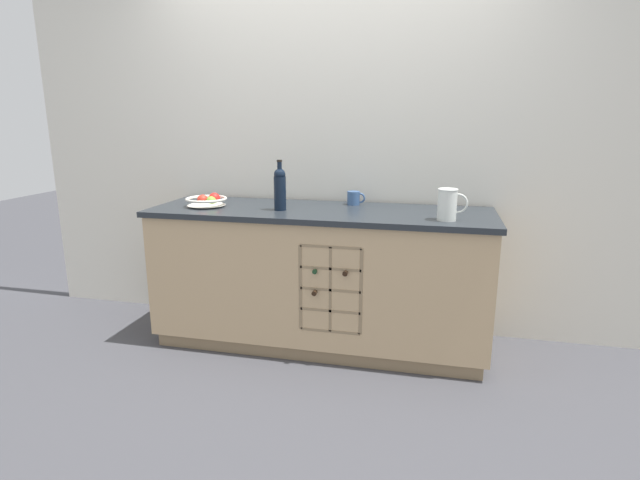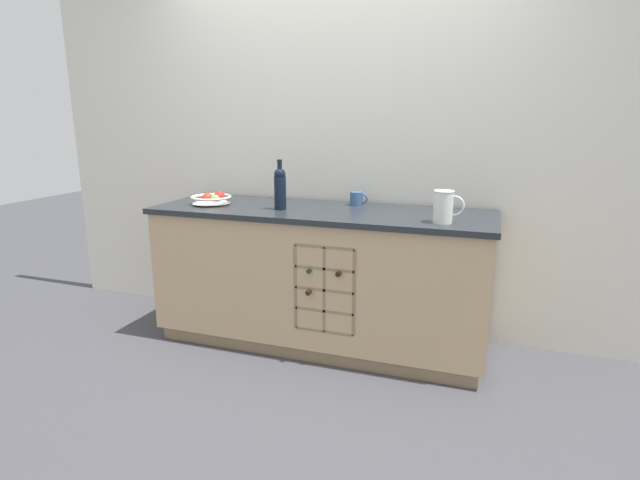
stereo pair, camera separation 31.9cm
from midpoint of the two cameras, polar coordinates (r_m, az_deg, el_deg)
The scene contains 7 objects.
ground_plane at distance 3.42m, azimuth -2.72°, elevation -11.58°, with size 14.00×14.00×0.00m, color #424247.
back_wall at distance 3.48m, azimuth -1.16°, elevation 10.63°, with size 4.51×0.06×2.55m, color silver.
kitchen_island at distance 3.25m, azimuth -2.80°, elevation -4.27°, with size 2.15×0.70×0.90m.
fruit_bowl at distance 3.37m, azimuth -15.47°, elevation 4.35°, with size 0.27×0.27×0.08m.
white_pitcher at distance 2.84m, azimuth 11.34°, elevation 4.05°, with size 0.17×0.11×0.18m.
ceramic_mug at distance 3.31m, azimuth 1.16°, elevation 4.80°, with size 0.12×0.08×0.09m.
standing_wine_bottle at distance 3.12m, azimuth -7.54°, elevation 5.91°, with size 0.08×0.08×0.31m.
Camera 1 is at (0.71, -3.02, 1.47)m, focal length 28.00 mm.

